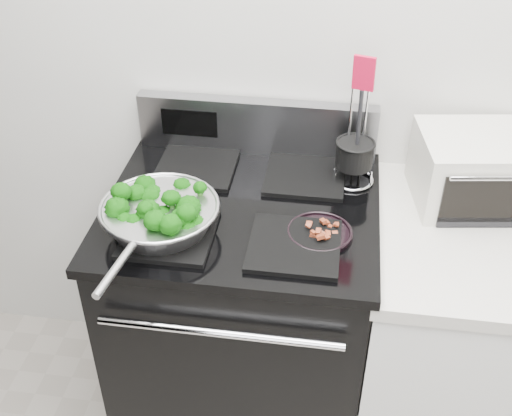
% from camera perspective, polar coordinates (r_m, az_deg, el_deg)
% --- Properties ---
extents(back_wall, '(4.00, 0.02, 2.70)m').
position_cam_1_polar(back_wall, '(1.94, 9.33, 15.08)').
color(back_wall, silver).
rests_on(back_wall, ground).
extents(gas_range, '(0.79, 0.69, 1.13)m').
position_cam_1_polar(gas_range, '(2.16, -1.12, -9.64)').
color(gas_range, black).
rests_on(gas_range, floor).
extents(counter, '(0.62, 0.68, 0.92)m').
position_cam_1_polar(counter, '(2.20, 17.16, -11.64)').
color(counter, white).
rests_on(counter, floor).
extents(skillet, '(0.33, 0.51, 0.07)m').
position_cam_1_polar(skillet, '(1.74, -8.56, -0.61)').
color(skillet, silver).
rests_on(skillet, gas_range).
extents(broccoli_pile, '(0.26, 0.26, 0.09)m').
position_cam_1_polar(broccoli_pile, '(1.74, -8.58, -0.06)').
color(broccoli_pile, black).
rests_on(broccoli_pile, skillet).
extents(bacon_plate, '(0.18, 0.18, 0.04)m').
position_cam_1_polar(bacon_plate, '(1.74, 5.69, -1.92)').
color(bacon_plate, black).
rests_on(bacon_plate, gas_range).
extents(utensil_holder, '(0.13, 0.13, 0.41)m').
position_cam_1_polar(utensil_holder, '(1.94, 8.69, 4.18)').
color(utensil_holder, silver).
rests_on(utensil_holder, gas_range).
extents(toaster_oven, '(0.40, 0.33, 0.21)m').
position_cam_1_polar(toaster_oven, '(1.98, 19.36, 3.25)').
color(toaster_oven, beige).
rests_on(toaster_oven, counter).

